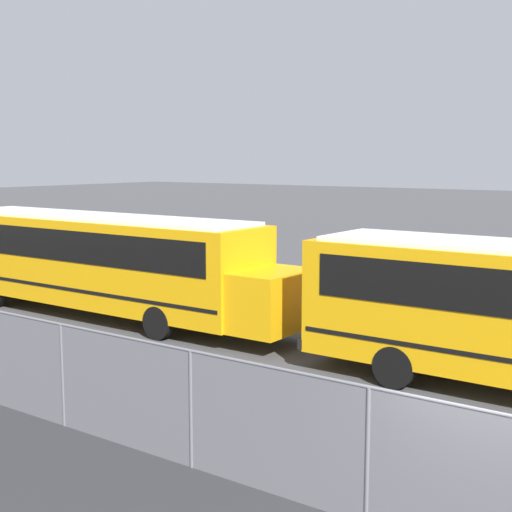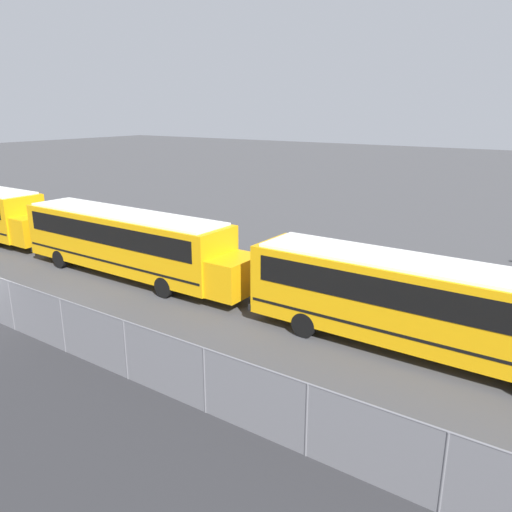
% 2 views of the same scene
% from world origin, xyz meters
% --- Properties ---
extents(fence, '(81.31, 0.07, 1.90)m').
position_xyz_m(fence, '(-0.00, -0.00, 0.97)').
color(fence, '#9EA0A5').
rests_on(fence, ground_plane).
extents(school_bus_1, '(13.19, 2.47, 3.08)m').
position_xyz_m(school_bus_1, '(-13.74, 6.63, 1.82)').
color(school_bus_1, orange).
rests_on(school_bus_1, ground_plane).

